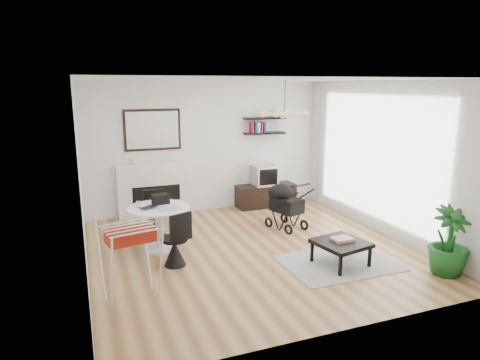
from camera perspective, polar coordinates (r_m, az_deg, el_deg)
name	(u,v)px	position (r m, az deg, el deg)	size (l,w,h in m)	color
floor	(251,250)	(7.03, 1.48, -9.34)	(5.00, 5.00, 0.00)	brown
ceiling	(252,79)	(6.51, 1.62, 13.26)	(5.00, 5.00, 0.00)	white
wall_back	(206,147)	(8.97, -4.53, 4.41)	(5.00, 5.00, 0.00)	white
wall_left	(80,181)	(6.16, -20.51, -0.16)	(5.00, 5.00, 0.00)	white
wall_right	(383,159)	(7.92, 18.56, 2.69)	(5.00, 5.00, 0.00)	white
sheer_curtain	(371,157)	(8.01, 17.10, 2.90)	(0.04, 3.60, 2.60)	white
fireplace	(155,183)	(8.78, -11.22, -0.39)	(1.50, 0.17, 2.16)	white
shelf_lower	(264,133)	(9.25, 3.28, 6.24)	(0.90, 0.25, 0.04)	black
shelf_upper	(265,118)	(9.22, 3.31, 8.22)	(0.90, 0.25, 0.04)	black
pendant_lamp	(285,114)	(7.09, 5.96, 8.71)	(0.90, 0.90, 0.10)	tan
tv_console	(266,195)	(9.40, 3.44, -2.07)	(1.30, 0.45, 0.49)	black
crt_tv	(265,175)	(9.28, 3.30, 0.65)	(0.49, 0.43, 0.43)	silver
dining_table	(159,222)	(6.99, -10.72, -5.51)	(0.99, 0.99, 0.72)	white
laptop	(152,208)	(6.86, -11.68, -3.64)	(0.34, 0.22, 0.03)	black
black_bag	(161,199)	(7.08, -10.55, -2.52)	(0.27, 0.16, 0.16)	black
newspaper	(169,208)	(6.81, -9.39, -3.76)	(0.33, 0.27, 0.01)	beige
drinking_glass	(138,204)	(6.97, -13.41, -3.13)	(0.06, 0.06, 0.11)	white
chair_far	(157,223)	(7.65, -11.05, -5.62)	(0.39, 0.40, 0.83)	black
chair_near	(175,249)	(6.44, -8.62, -9.02)	(0.44, 0.45, 0.84)	black
drying_rack	(130,261)	(5.51, -14.40, -10.45)	(0.75, 0.71, 0.96)	white
stroller	(285,207)	(8.01, 5.99, -3.63)	(0.66, 0.83, 0.92)	black
rug	(339,263)	(6.72, 13.02, -10.70)	(1.67, 1.20, 0.01)	#9B9B9B
coffee_table	(341,244)	(6.56, 13.32, -8.29)	(0.81, 0.81, 0.35)	black
magazines	(342,239)	(6.57, 13.49, -7.67)	(0.30, 0.23, 0.04)	#C14630
potted_plant	(449,241)	(6.70, 26.07, -7.33)	(0.55, 0.55, 0.98)	#17531C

